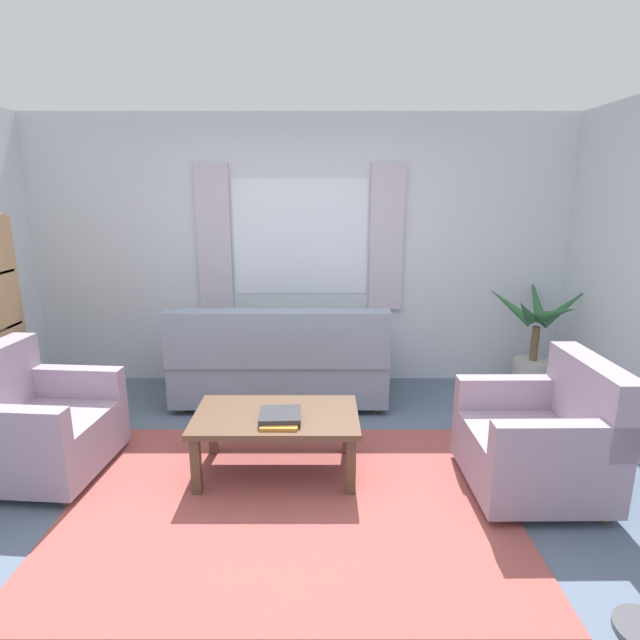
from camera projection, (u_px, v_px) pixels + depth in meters
The scene contains 10 objects.
ground_plane at pixel (291, 504), 3.18m from camera, with size 6.24×6.24×0.00m, color slate.
wall_back at pixel (303, 252), 5.05m from camera, with size 5.32×0.12×2.60m, color silver.
window_with_curtains at pixel (302, 238), 4.93m from camera, with size 1.98×0.07×1.40m.
area_rug at pixel (291, 503), 3.18m from camera, with size 2.73×2.00×0.01m, color #9E4C47.
couch at pixel (282, 364), 4.63m from camera, with size 1.90×0.82×0.92m.
armchair_left at pixel (36, 424), 3.46m from camera, with size 0.89×0.90×0.88m.
armchair_right at pixel (545, 440), 3.25m from camera, with size 0.83×0.85×0.88m.
coffee_table at pixel (278, 421), 3.44m from camera, with size 1.10×0.64×0.44m.
book_stack_on_table at pixel (282, 416), 3.32m from camera, with size 0.28×0.33×0.05m.
potted_plant at pixel (536, 350), 4.75m from camera, with size 0.95×1.14×1.10m.
Camera 1 is at (0.19, -2.80, 1.89)m, focal length 28.71 mm.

